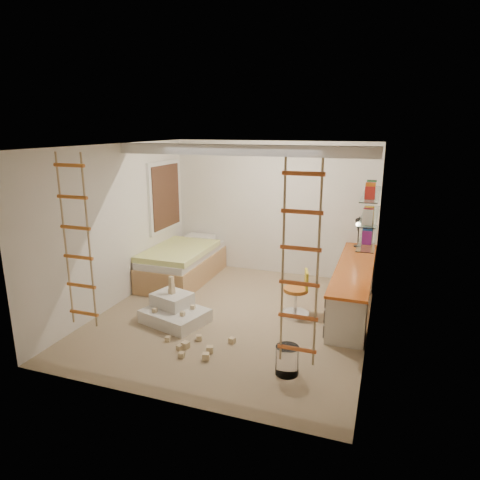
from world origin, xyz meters
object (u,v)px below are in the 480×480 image
at_px(play_platform, 174,311).
at_px(desk, 353,286).
at_px(swivel_chair, 297,299).
at_px(bed, 183,263).

bearing_deg(play_platform, desk, 27.69).
xyz_separation_m(desk, swivel_chair, (-0.80, -0.52, -0.13)).
relative_size(bed, swivel_chair, 2.71).
height_order(desk, play_platform, desk).
distance_m(desk, swivel_chair, 0.96).
xyz_separation_m(swivel_chair, play_platform, (-1.71, -0.79, -0.12)).
height_order(bed, play_platform, bed).
height_order(swivel_chair, play_platform, swivel_chair).
bearing_deg(swivel_chair, play_platform, -155.07).
bearing_deg(play_platform, swivel_chair, 24.93).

